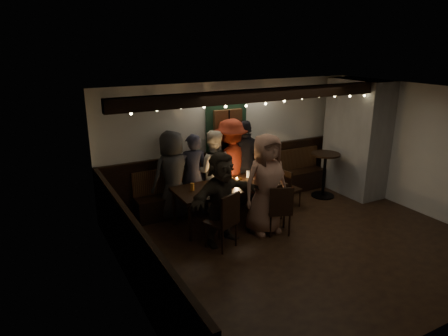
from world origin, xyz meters
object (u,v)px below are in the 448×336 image
chair_near_right (280,208)px  person_b (193,175)px  high_top (325,169)px  person_a (173,175)px  chair_end (288,186)px  person_c (213,171)px  person_d (231,163)px  person_e (246,163)px  person_f (222,198)px  dining_table (229,189)px  chair_near_left (225,218)px  person_g (266,184)px

chair_near_right → person_b: 1.91m
high_top → person_a: (-3.40, 0.57, 0.24)m
chair_end → person_a: size_ratio=0.48×
person_c → high_top: bearing=-167.8°
person_d → person_e: (0.33, -0.06, -0.02)m
person_a → person_b: bearing=164.0°
person_b → person_a: bearing=9.0°
chair_end → person_b: bearing=160.9°
high_top → person_f: size_ratio=0.62×
dining_table → person_a: (-0.85, 0.75, 0.19)m
person_a → chair_near_left: bearing=90.3°
dining_table → person_e: size_ratio=1.16×
chair_end → person_e: (-0.66, 0.63, 0.44)m
chair_end → person_f: bearing=-160.0°
high_top → chair_near_left: bearing=-160.8°
chair_near_left → person_f: bearing=76.8°
person_g → person_c: bearing=106.3°
chair_near_right → person_d: person_d is taller
person_g → high_top: bearing=21.8°
dining_table → person_g: person_g is taller
high_top → person_g: (-2.16, -0.85, 0.29)m
chair_end → chair_near_left: bearing=-154.4°
chair_near_left → person_d: (1.01, 1.65, 0.37)m
person_c → person_g: 1.42m
person_c → person_a: bearing=19.1°
person_f → person_b: bearing=73.1°
person_f → person_g: size_ratio=0.88×
chair_end → person_a: (-2.29, 0.69, 0.41)m
dining_table → person_e: 1.06m
person_c → person_d: size_ratio=0.91×
dining_table → high_top: bearing=4.0°
chair_near_left → person_b: bearing=85.3°
person_b → person_c: person_c is taller
chair_near_right → chair_end: bearing=47.0°
chair_end → dining_table: bearing=-177.7°
person_e → person_g: bearing=94.5°
dining_table → person_g: bearing=-59.9°
chair_near_right → person_d: size_ratio=0.51×
person_b → person_e: person_e is taller
person_a → high_top: bearing=160.8°
person_c → person_f: bearing=93.0°
chair_near_left → chair_near_right: 1.10m
person_b → person_g: 1.60m
dining_table → person_a: 1.15m
dining_table → person_d: person_d is taller
chair_near_left → chair_near_right: bearing=-0.6°
person_b → person_e: 1.21m
dining_table → chair_end: (1.44, 0.06, -0.22)m
person_d → chair_end: bearing=135.9°
dining_table → high_top: high_top is taller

